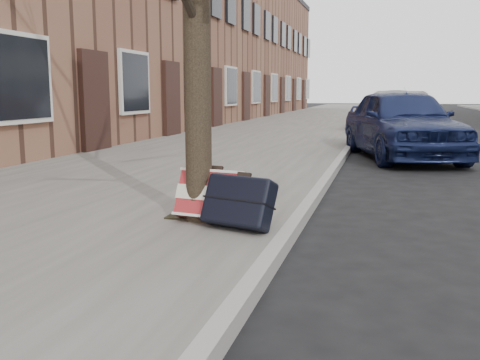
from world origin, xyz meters
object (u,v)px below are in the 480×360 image
(suitcase_red, at_px, (211,196))
(suitcase_navy, at_px, (239,201))
(car_near_front, at_px, (402,123))
(car_near_mid, at_px, (396,112))

(suitcase_red, height_order, suitcase_navy, suitcase_navy)
(suitcase_red, bearing_deg, car_near_front, 83.12)
(suitcase_navy, bearing_deg, suitcase_red, 166.31)
(suitcase_red, relative_size, suitcase_navy, 1.00)
(car_near_mid, bearing_deg, suitcase_red, -78.96)
(car_near_front, bearing_deg, car_near_mid, 74.17)
(car_near_front, relative_size, car_near_mid, 1.01)
(suitcase_red, bearing_deg, car_near_mid, 91.19)
(suitcase_navy, xyz_separation_m, car_near_mid, (1.46, 13.63, 0.30))
(suitcase_red, distance_m, suitcase_navy, 0.36)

